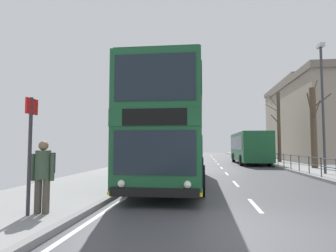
% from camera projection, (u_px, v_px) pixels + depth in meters
% --- Properties ---
extents(ground, '(15.80, 140.00, 0.20)m').
position_uv_depth(ground, '(241.00, 229.00, 5.71)').
color(ground, '#45454A').
extents(double_decker_bus_main, '(2.75, 11.17, 4.47)m').
position_uv_depth(double_decker_bus_main, '(174.00, 131.00, 13.24)').
color(double_decker_bus_main, '#19512D').
rests_on(double_decker_bus_main, ground).
extents(background_bus_far_lane, '(2.72, 9.47, 2.91)m').
position_uv_depth(background_bus_far_lane, '(249.00, 147.00, 27.68)').
color(background_bus_far_lane, '#19512D').
rests_on(background_bus_far_lane, ground).
extents(pedestrian_railing_far_kerb, '(0.05, 30.30, 0.97)m').
position_uv_depth(pedestrian_railing_far_kerb, '(309.00, 162.00, 16.23)').
color(pedestrian_railing_far_kerb, '#2D3338').
rests_on(pedestrian_railing_far_kerb, ground).
extents(pedestrian_with_backpack, '(0.55, 0.54, 1.65)m').
position_uv_depth(pedestrian_with_backpack, '(44.00, 171.00, 6.70)').
color(pedestrian_with_backpack, '#4C473D').
rests_on(pedestrian_with_backpack, ground).
extents(bus_stop_sign_near, '(0.08, 0.44, 2.63)m').
position_uv_depth(bus_stop_sign_near, '(30.00, 142.00, 6.51)').
color(bus_stop_sign_near, '#2D2D33').
rests_on(bus_stop_sign_near, ground).
extents(street_lamp_far_side, '(0.28, 0.60, 7.40)m').
position_uv_depth(street_lamp_far_side, '(323.00, 97.00, 16.49)').
color(street_lamp_far_side, '#38383D').
rests_on(street_lamp_far_side, ground).
extents(bare_tree_far_00, '(1.85, 3.25, 6.40)m').
position_uv_depth(bare_tree_far_00, '(314.00, 126.00, 20.68)').
color(bare_tree_far_00, '#4C3D2D').
rests_on(bare_tree_far_00, ground).
extents(bare_tree_far_01, '(1.48, 2.48, 6.86)m').
position_uv_depth(bare_tree_far_01, '(279.00, 125.00, 28.74)').
color(bare_tree_far_01, '#4C3D2D').
rests_on(bare_tree_far_01, ground).
extents(background_building_00, '(10.59, 18.04, 11.85)m').
position_uv_depth(background_building_00, '(310.00, 120.00, 47.51)').
color(background_building_00, gray).
rests_on(background_building_00, ground).
extents(background_building_01, '(10.74, 17.49, 9.58)m').
position_uv_depth(background_building_01, '(332.00, 120.00, 34.26)').
color(background_building_01, gray).
rests_on(background_building_01, ground).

